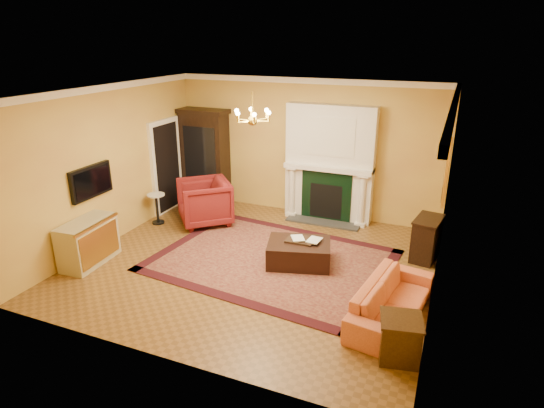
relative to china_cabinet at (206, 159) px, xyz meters
The scene contains 26 objects.
floor 3.62m from the china_cabinet, 46.05° to the right, with size 6.00×5.50×0.02m, color brown.
ceiling 3.96m from the china_cabinet, 46.05° to the right, with size 6.00×5.50×0.02m, color silver.
wall_back 2.45m from the china_cabinet, ahead, with size 6.00×0.02×3.00m, color #DBBE4E.
wall_front 5.79m from the china_cabinet, 65.43° to the right, with size 6.00×0.02×3.00m, color #DBBE4E.
wall_left 2.60m from the china_cabinet, 103.77° to the right, with size 0.02×5.50×3.00m, color #DBBE4E.
wall_right 5.97m from the china_cabinet, 24.71° to the right, with size 0.02×5.50×3.00m, color #DBBE4E.
fireplace 3.00m from the china_cabinet, ahead, with size 1.90×0.70×2.50m.
crown_molding 3.41m from the china_cabinet, 32.58° to the right, with size 6.00×5.50×0.12m.
doorway 0.97m from the china_cabinet, 125.06° to the right, with size 0.08×1.05×2.10m.
tv_panel 3.15m from the china_cabinet, 100.02° to the right, with size 0.09×0.95×0.58m.
gilt_mirror 5.51m from the china_cabinet, 11.48° to the right, with size 0.06×0.76×1.05m.
chandelier 3.78m from the china_cabinet, 46.05° to the right, with size 0.63×0.55×0.53m.
oriental_rug 3.65m from the china_cabinet, 40.79° to the right, with size 4.05×3.04×0.02m, color #410E10.
china_cabinet is the anchor object (origin of this frame).
wingback_armchair 1.47m from the china_cabinet, 62.03° to the right, with size 1.03×0.96×1.06m, color maroon.
pedestal_table 1.77m from the china_cabinet, 100.60° to the right, with size 0.37×0.37×0.66m.
commode 3.66m from the china_cabinet, 95.27° to the right, with size 0.51×1.07×0.80m, color #B9AE87.
coral_sofa 5.93m from the china_cabinet, 33.68° to the right, with size 1.91×0.56×0.75m, color #DF7346.
end_table 6.61m from the china_cabinet, 38.73° to the right, with size 0.47×0.47×0.55m, color #3C2710.
console_table 5.35m from the china_cabinet, 12.45° to the right, with size 0.39×0.68×0.76m, color black.
leather_ottoman 3.93m from the china_cabinet, 35.18° to the right, with size 1.09×0.79×0.41m, color black.
ottoman_tray 3.84m from the china_cabinet, 34.27° to the right, with size 0.48×0.38×0.03m, color black.
book_a 3.75m from the china_cabinet, 36.38° to the right, with size 0.21×0.03×0.28m, color gray.
book_b 3.92m from the china_cabinet, 32.81° to the right, with size 0.22×0.02×0.30m, color gray.
topiary_left 2.25m from the china_cabinet, ahead, with size 0.15×0.15×0.39m.
topiary_right 3.79m from the china_cabinet, ahead, with size 0.16×0.16×0.42m.
Camera 1 is at (3.05, -6.57, 3.83)m, focal length 30.00 mm.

